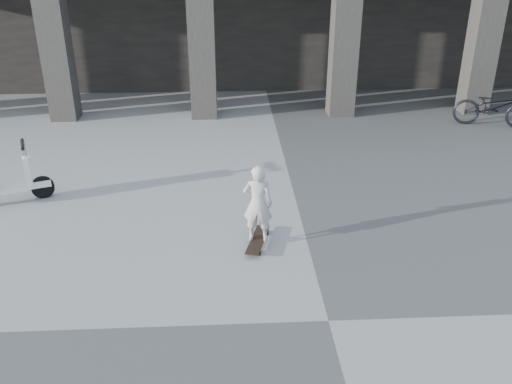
{
  "coord_description": "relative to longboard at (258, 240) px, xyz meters",
  "views": [
    {
      "loc": [
        -1.17,
        -5.27,
        4.26
      ],
      "look_at": [
        -0.76,
        2.37,
        0.65
      ],
      "focal_mm": 38.0,
      "sensor_mm": 36.0,
      "label": 1
    }
  ],
  "objects": [
    {
      "name": "child",
      "position": [
        0.0,
        0.0,
        0.63
      ],
      "size": [
        0.48,
        0.36,
        1.21
      ],
      "primitive_type": "imported",
      "rotation": [
        0.0,
        0.0,
        2.98
      ],
      "color": "beige",
      "rests_on": "longboard"
    },
    {
      "name": "longboard",
      "position": [
        0.0,
        0.0,
        0.0
      ],
      "size": [
        0.43,
        0.91,
        0.09
      ],
      "rotation": [
        0.0,
        0.0,
        1.31
      ],
      "color": "black",
      "rests_on": "ground"
    },
    {
      "name": "ground",
      "position": [
        0.76,
        -1.87,
        -0.07
      ],
      "size": [
        90.0,
        90.0,
        0.0
      ],
      "primitive_type": "plane",
      "color": "#4B4B49",
      "rests_on": "ground"
    },
    {
      "name": "bicycle",
      "position": [
        6.1,
        5.43,
        0.42
      ],
      "size": [
        1.97,
        1.22,
        0.98
      ],
      "primitive_type": "imported",
      "rotation": [
        0.0,
        0.0,
        1.24
      ],
      "color": "black",
      "rests_on": "ground"
    }
  ]
}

